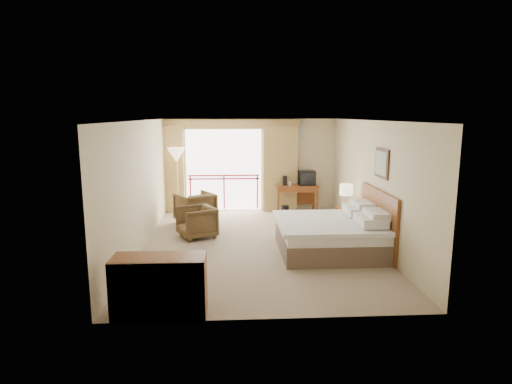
{
  "coord_description": "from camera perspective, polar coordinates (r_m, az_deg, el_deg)",
  "views": [
    {
      "loc": [
        -0.57,
        -9.06,
        2.83
      ],
      "look_at": [
        -0.03,
        0.4,
        1.1
      ],
      "focal_mm": 30.0,
      "sensor_mm": 36.0,
      "label": 1
    }
  ],
  "objects": [
    {
      "name": "balcony_door",
      "position": [
        12.64,
        -4.31,
        2.9
      ],
      "size": [
        2.4,
        0.0,
        2.4
      ],
      "primitive_type": "plane",
      "rotation": [
        1.57,
        0.0,
        0.0
      ],
      "color": "white",
      "rests_on": "wall_back"
    },
    {
      "name": "book",
      "position": [
        10.91,
        -9.2,
        -2.2
      ],
      "size": [
        0.16,
        0.21,
        0.02
      ],
      "primitive_type": "imported",
      "rotation": [
        0.0,
        0.0,
        -0.03
      ],
      "color": "white",
      "rests_on": "side_table"
    },
    {
      "name": "armchair_far",
      "position": [
        11.4,
        -8.08,
        -4.15
      ],
      "size": [
        1.22,
        1.22,
        0.82
      ],
      "primitive_type": "imported",
      "rotation": [
        0.0,
        0.0,
        -2.61
      ],
      "color": "#44311B",
      "rests_on": "floor"
    },
    {
      "name": "wall_left",
      "position": [
        9.38,
        -15.13,
        0.9
      ],
      "size": [
        0.0,
        7.0,
        7.0
      ],
      "primitive_type": "plane",
      "rotation": [
        1.57,
        0.0,
        1.57
      ],
      "color": "beige",
      "rests_on": "ground"
    },
    {
      "name": "floor_lamp",
      "position": [
        12.0,
        -10.57,
        4.55
      ],
      "size": [
        0.49,
        0.49,
        1.92
      ],
      "rotation": [
        0.0,
        0.0,
        0.36
      ],
      "color": "tan",
      "rests_on": "floor"
    },
    {
      "name": "coffee_maker",
      "position": [
        12.41,
        3.85,
        1.52
      ],
      "size": [
        0.14,
        0.14,
        0.27
      ],
      "primitive_type": "cylinder",
      "rotation": [
        0.0,
        0.0,
        -0.1
      ],
      "color": "black",
      "rests_on": "desk"
    },
    {
      "name": "curtain_right",
      "position": [
        12.59,
        3.22,
        3.11
      ],
      "size": [
        1.0,
        0.26,
        2.5
      ],
      "primitive_type": "cube",
      "color": "#997E49",
      "rests_on": "wall_back"
    },
    {
      "name": "valance",
      "position": [
        12.44,
        -4.4,
        9.02
      ],
      "size": [
        4.4,
        0.22,
        0.28
      ],
      "primitive_type": "cube",
      "color": "#997E49",
      "rests_on": "wall_back"
    },
    {
      "name": "balcony_railing",
      "position": [
        12.68,
        -4.29,
        1.15
      ],
      "size": [
        2.09,
        0.03,
        1.02
      ],
      "color": "#AA0E18",
      "rests_on": "wall_back"
    },
    {
      "name": "armchair_near",
      "position": [
        10.13,
        -7.87,
        -5.99
      ],
      "size": [
        1.05,
        1.04,
        0.73
      ],
      "primitive_type": "imported",
      "rotation": [
        0.0,
        0.0,
        -1.14
      ],
      "color": "#44311B",
      "rests_on": "floor"
    },
    {
      "name": "phone",
      "position": [
        10.37,
        11.89,
        -2.11
      ],
      "size": [
        0.2,
        0.18,
        0.08
      ],
      "primitive_type": "cube",
      "rotation": [
        0.0,
        0.0,
        -0.27
      ],
      "color": "black",
      "rests_on": "nightstand"
    },
    {
      "name": "wall_right",
      "position": [
        9.68,
        15.25,
        1.17
      ],
      "size": [
        0.0,
        7.0,
        7.0
      ],
      "primitive_type": "plane",
      "rotation": [
        1.57,
        0.0,
        -1.57
      ],
      "color": "beige",
      "rests_on": "ground"
    },
    {
      "name": "dresser",
      "position": [
        6.32,
        -12.74,
        -12.19
      ],
      "size": [
        1.31,
        0.56,
        0.87
      ],
      "rotation": [
        0.0,
        0.0,
        -0.06
      ],
      "color": "#632E14",
      "rests_on": "floor"
    },
    {
      "name": "ceiling",
      "position": [
        9.08,
        0.31,
        9.52
      ],
      "size": [
        7.0,
        7.0,
        0.0
      ],
      "primitive_type": "plane",
      "rotation": [
        3.14,
        0.0,
        0.0
      ],
      "color": "white",
      "rests_on": "wall_back"
    },
    {
      "name": "tv",
      "position": [
        12.49,
        6.82,
        1.88
      ],
      "size": [
        0.46,
        0.37,
        0.42
      ],
      "rotation": [
        0.0,
        0.0,
        0.01
      ],
      "color": "black",
      "rests_on": "desk"
    },
    {
      "name": "wastebasket",
      "position": [
        12.12,
        3.86,
        -2.5
      ],
      "size": [
        0.26,
        0.26,
        0.28
      ],
      "primitive_type": "cylinder",
      "rotation": [
        0.0,
        0.0,
        0.16
      ],
      "color": "black",
      "rests_on": "floor"
    },
    {
      "name": "desk",
      "position": [
        12.56,
        5.38,
        0.18
      ],
      "size": [
        1.23,
        0.59,
        0.8
      ],
      "rotation": [
        0.0,
        0.0,
        -0.08
      ],
      "color": "#632E14",
      "rests_on": "floor"
    },
    {
      "name": "curtain_left",
      "position": [
        12.65,
        -11.83,
        2.94
      ],
      "size": [
        1.0,
        0.26,
        2.5
      ],
      "primitive_type": "cube",
      "color": "#997E49",
      "rests_on": "wall_back"
    },
    {
      "name": "nightstand",
      "position": [
        10.6,
        11.87,
        -3.71
      ],
      "size": [
        0.42,
        0.5,
        0.59
      ],
      "primitive_type": "cube",
      "rotation": [
        0.0,
        0.0,
        -0.0
      ],
      "color": "#632E14",
      "rests_on": "floor"
    },
    {
      "name": "headboard",
      "position": [
        9.24,
        15.97,
        -3.71
      ],
      "size": [
        0.06,
        2.1,
        1.3
      ],
      "primitive_type": "cube",
      "color": "#632E14",
      "rests_on": "wall_right"
    },
    {
      "name": "table_lamp",
      "position": [
        10.5,
        11.95,
        0.25
      ],
      "size": [
        0.32,
        0.32,
        0.56
      ],
      "rotation": [
        0.0,
        0.0,
        -0.16
      ],
      "color": "tan",
      "rests_on": "nightstand"
    },
    {
      "name": "hvac_vent",
      "position": [
        12.67,
        5.25,
        8.12
      ],
      "size": [
        0.5,
        0.04,
        0.5
      ],
      "primitive_type": "cube",
      "color": "silver",
      "rests_on": "wall_back"
    },
    {
      "name": "bed",
      "position": [
        9.04,
        10.08,
        -5.56
      ],
      "size": [
        2.13,
        2.06,
        0.97
      ],
      "color": "brown",
      "rests_on": "floor"
    },
    {
      "name": "framed_art",
      "position": [
        9.04,
        16.42,
        3.7
      ],
      "size": [
        0.04,
        0.72,
        0.6
      ],
      "color": "#311C0E",
      "rests_on": "wall_right"
    },
    {
      "name": "side_table",
      "position": [
        10.94,
        -9.18,
        -3.0
      ],
      "size": [
        0.44,
        0.44,
        0.48
      ],
      "rotation": [
        0.0,
        0.0,
        0.17
      ],
      "color": "#311C0E",
      "rests_on": "floor"
    },
    {
      "name": "floor",
      "position": [
        9.51,
        0.29,
        -6.98
      ],
      "size": [
        7.0,
        7.0,
        0.0
      ],
      "primitive_type": "plane",
      "color": "gray",
      "rests_on": "ground"
    },
    {
      "name": "wall_back",
      "position": [
        12.66,
        -0.69,
        3.62
      ],
      "size": [
        5.0,
        0.0,
        5.0
      ],
      "primitive_type": "plane",
      "rotation": [
        1.57,
        0.0,
        0.0
      ],
      "color": "beige",
      "rests_on": "ground"
    },
    {
      "name": "cup",
      "position": [
        12.4,
        4.56,
        1.12
      ],
      "size": [
        0.09,
        0.09,
        0.11
      ],
      "primitive_type": "cylinder",
      "rotation": [
        0.0,
        0.0,
        -0.19
      ],
      "color": "white",
      "rests_on": "desk"
    },
    {
      "name": "wall_front",
      "position": [
        5.78,
        2.46,
        -4.51
      ],
      "size": [
        5.0,
        0.0,
        5.0
      ],
      "primitive_type": "plane",
      "rotation": [
        -1.57,
        0.0,
        0.0
      ],
      "color": "beige",
      "rests_on": "ground"
    }
  ]
}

